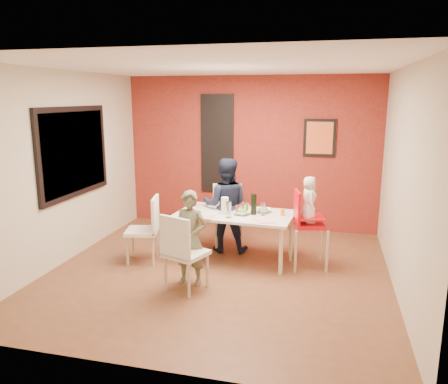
% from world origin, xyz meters
% --- Properties ---
extents(ground, '(4.50, 4.50, 0.00)m').
position_xyz_m(ground, '(0.00, 0.00, 0.00)').
color(ground, brown).
rests_on(ground, ground).
extents(ceiling, '(4.50, 4.50, 0.02)m').
position_xyz_m(ceiling, '(0.00, 0.00, 2.70)').
color(ceiling, white).
rests_on(ceiling, wall_back).
extents(wall_back, '(4.50, 0.02, 2.70)m').
position_xyz_m(wall_back, '(0.00, 2.25, 1.35)').
color(wall_back, beige).
rests_on(wall_back, ground).
extents(wall_front, '(4.50, 0.02, 2.70)m').
position_xyz_m(wall_front, '(0.00, -2.25, 1.35)').
color(wall_front, beige).
rests_on(wall_front, ground).
extents(wall_left, '(0.02, 4.50, 2.70)m').
position_xyz_m(wall_left, '(-2.25, 0.00, 1.35)').
color(wall_left, beige).
rests_on(wall_left, ground).
extents(wall_right, '(0.02, 4.50, 2.70)m').
position_xyz_m(wall_right, '(2.25, 0.00, 1.35)').
color(wall_right, beige).
rests_on(wall_right, ground).
extents(brick_accent_wall, '(4.50, 0.02, 2.70)m').
position_xyz_m(brick_accent_wall, '(0.00, 2.23, 1.35)').
color(brick_accent_wall, maroon).
rests_on(brick_accent_wall, ground).
extents(picture_window_frame, '(0.05, 1.70, 1.30)m').
position_xyz_m(picture_window_frame, '(-2.22, 0.20, 1.55)').
color(picture_window_frame, black).
rests_on(picture_window_frame, wall_left).
extents(picture_window_pane, '(0.02, 1.55, 1.15)m').
position_xyz_m(picture_window_pane, '(-2.21, 0.20, 1.55)').
color(picture_window_pane, black).
rests_on(picture_window_pane, wall_left).
extents(glassblock_strip, '(0.55, 0.03, 1.70)m').
position_xyz_m(glassblock_strip, '(-0.60, 2.21, 1.50)').
color(glassblock_strip, white).
rests_on(glassblock_strip, wall_back).
extents(glassblock_surround, '(0.60, 0.03, 1.76)m').
position_xyz_m(glassblock_surround, '(-0.60, 2.21, 1.50)').
color(glassblock_surround, black).
rests_on(glassblock_surround, wall_back).
extents(art_print_frame, '(0.54, 0.03, 0.64)m').
position_xyz_m(art_print_frame, '(1.20, 2.21, 1.65)').
color(art_print_frame, black).
rests_on(art_print_frame, wall_back).
extents(art_print_canvas, '(0.44, 0.01, 0.54)m').
position_xyz_m(art_print_canvas, '(1.20, 2.19, 1.65)').
color(art_print_canvas, orange).
rests_on(art_print_canvas, wall_back).
extents(dining_table, '(1.72, 1.05, 0.69)m').
position_xyz_m(dining_table, '(0.10, 0.56, 0.63)').
color(dining_table, silver).
rests_on(dining_table, ground).
extents(chair_near, '(0.58, 0.58, 0.97)m').
position_xyz_m(chair_near, '(-0.28, -0.68, 0.54)').
color(chair_near, silver).
rests_on(chair_near, ground).
extents(chair_far, '(0.57, 0.57, 0.98)m').
position_xyz_m(chair_far, '(-0.14, 1.10, 0.55)').
color(chair_far, silver).
rests_on(chair_far, ground).
extents(chair_left, '(0.53, 0.53, 0.95)m').
position_xyz_m(chair_left, '(-1.08, 0.15, 0.53)').
color(chair_left, white).
rests_on(chair_left, ground).
extents(high_chair, '(0.55, 0.55, 1.09)m').
position_xyz_m(high_chair, '(1.12, 0.47, 0.66)').
color(high_chair, red).
rests_on(high_chair, ground).
extents(child_near, '(0.46, 0.32, 1.21)m').
position_xyz_m(child_near, '(-0.25, -0.44, 0.60)').
color(child_near, brown).
rests_on(child_near, ground).
extents(child_far, '(0.77, 0.63, 1.44)m').
position_xyz_m(child_far, '(-0.11, 0.86, 0.72)').
color(child_far, black).
rests_on(child_far, ground).
extents(toddler, '(0.28, 0.36, 0.64)m').
position_xyz_m(toddler, '(1.14, 0.49, 0.96)').
color(toddler, silver).
rests_on(toddler, high_chair).
extents(plate_near_left, '(0.24, 0.24, 0.01)m').
position_xyz_m(plate_near_left, '(-0.26, 0.23, 0.70)').
color(plate_near_left, white).
rests_on(plate_near_left, dining_table).
extents(plate_far_mid, '(0.30, 0.30, 0.01)m').
position_xyz_m(plate_far_mid, '(0.12, 0.93, 0.70)').
color(plate_far_mid, white).
rests_on(plate_far_mid, dining_table).
extents(plate_near_right, '(0.28, 0.28, 0.01)m').
position_xyz_m(plate_near_right, '(0.58, 0.23, 0.70)').
color(plate_near_right, white).
rests_on(plate_near_right, dining_table).
extents(plate_far_left, '(0.24, 0.24, 0.01)m').
position_xyz_m(plate_far_left, '(-0.51, 0.86, 0.70)').
color(plate_far_left, silver).
rests_on(plate_far_left, dining_table).
extents(salad_bowl_a, '(0.27, 0.27, 0.06)m').
position_xyz_m(salad_bowl_a, '(0.21, 0.49, 0.72)').
color(salad_bowl_a, silver).
rests_on(salad_bowl_a, dining_table).
extents(salad_bowl_b, '(0.25, 0.25, 0.05)m').
position_xyz_m(salad_bowl_b, '(0.49, 0.71, 0.72)').
color(salad_bowl_b, white).
rests_on(salad_bowl_b, dining_table).
extents(wine_bottle, '(0.08, 0.08, 0.30)m').
position_xyz_m(wine_bottle, '(0.37, 0.55, 0.84)').
color(wine_bottle, black).
rests_on(wine_bottle, dining_table).
extents(wine_glass_a, '(0.08, 0.08, 0.22)m').
position_xyz_m(wine_glass_a, '(0.06, 0.31, 0.80)').
color(wine_glass_a, silver).
rests_on(wine_glass_a, dining_table).
extents(wine_glass_b, '(0.06, 0.06, 0.18)m').
position_xyz_m(wine_glass_b, '(0.51, 0.54, 0.78)').
color(wine_glass_b, white).
rests_on(wine_glass_b, dining_table).
extents(paper_towel_roll, '(0.11, 0.11, 0.24)m').
position_xyz_m(paper_towel_roll, '(-0.03, 0.48, 0.81)').
color(paper_towel_roll, white).
rests_on(paper_towel_roll, dining_table).
extents(condiment_red, '(0.03, 0.03, 0.13)m').
position_xyz_m(condiment_red, '(0.14, 0.48, 0.76)').
color(condiment_red, red).
rests_on(condiment_red, dining_table).
extents(condiment_green, '(0.04, 0.04, 0.15)m').
position_xyz_m(condiment_green, '(0.27, 0.58, 0.77)').
color(condiment_green, '#3E7C29').
rests_on(condiment_green, dining_table).
extents(condiment_brown, '(0.04, 0.04, 0.15)m').
position_xyz_m(condiment_brown, '(0.20, 0.63, 0.76)').
color(condiment_brown, brown).
rests_on(condiment_brown, dining_table).
extents(sippy_cup, '(0.06, 0.06, 0.10)m').
position_xyz_m(sippy_cup, '(0.78, 0.59, 0.74)').
color(sippy_cup, orange).
rests_on(sippy_cup, dining_table).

